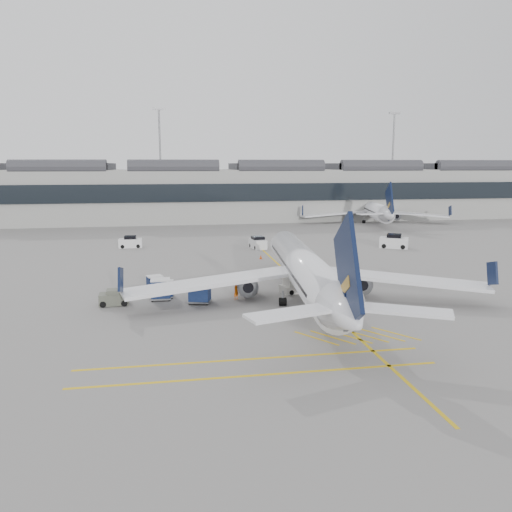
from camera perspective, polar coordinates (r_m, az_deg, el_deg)
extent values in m
plane|color=gray|center=(41.34, -5.35, -6.66)|extent=(220.00, 220.00, 0.00)
cube|color=#9E9E99|center=(111.65, -8.28, 6.92)|extent=(200.00, 20.00, 11.00)
cube|color=black|center=(101.42, -8.13, 7.14)|extent=(200.00, 0.50, 3.60)
cube|color=#38383D|center=(111.46, -8.36, 10.10)|extent=(200.00, 18.00, 1.40)
cylinder|color=slate|center=(125.44, -10.86, 10.41)|extent=(0.44, 0.44, 25.00)
cube|color=slate|center=(126.12, -11.06, 16.19)|extent=(3.00, 0.60, 0.50)
cylinder|color=slate|center=(138.12, 15.31, 10.22)|extent=(0.44, 0.44, 25.00)
cube|color=slate|center=(138.74, 15.57, 15.46)|extent=(3.00, 0.60, 0.50)
cube|color=gold|center=(52.48, 4.75, -2.95)|extent=(0.25, 60.00, 0.01)
cylinder|color=white|center=(45.50, 5.53, -1.42)|extent=(5.81, 26.99, 3.36)
cone|color=white|center=(60.27, 3.06, 1.53)|extent=(3.67, 3.87, 3.36)
cone|color=white|center=(30.70, 10.55, -6.69)|extent=(3.74, 4.58, 3.36)
cube|color=white|center=(43.71, -5.22, -2.99)|extent=(15.52, 6.48, 0.31)
cube|color=white|center=(46.63, 16.13, -2.51)|extent=(15.22, 8.95, 0.31)
cylinder|color=slate|center=(45.66, -1.02, -3.17)|extent=(2.16, 3.37, 1.88)
cylinder|color=slate|center=(47.39, 11.59, -2.88)|extent=(2.16, 3.37, 1.88)
cube|color=black|center=(30.57, 10.45, -1.91)|extent=(0.89, 6.79, 7.48)
cylinder|color=black|center=(55.95, 3.68, -1.80)|extent=(0.30, 0.59, 0.57)
cylinder|color=black|center=(43.61, 3.08, -5.23)|extent=(0.69, 0.77, 0.71)
cylinder|color=black|center=(44.40, 8.82, -5.06)|extent=(0.69, 0.77, 0.71)
cylinder|color=white|center=(109.24, 13.17, 5.21)|extent=(8.02, 25.91, 3.23)
cone|color=white|center=(123.50, 11.78, 5.83)|extent=(3.82, 3.98, 3.23)
cone|color=white|center=(94.70, 15.03, 4.57)|extent=(3.95, 4.66, 3.23)
cube|color=white|center=(106.64, 8.99, 4.81)|extent=(14.87, 4.88, 0.30)
cube|color=white|center=(110.05, 17.46, 4.63)|extent=(14.28, 9.75, 0.30)
cylinder|color=slate|center=(108.86, 10.52, 4.56)|extent=(2.35, 3.38, 1.80)
cylinder|color=slate|center=(110.91, 15.62, 4.46)|extent=(2.35, 3.38, 1.80)
cube|color=black|center=(95.00, 15.03, 6.05)|extent=(1.48, 6.47, 7.19)
cylinder|color=black|center=(119.10, 12.15, 4.48)|extent=(0.34, 0.58, 0.55)
cylinder|color=black|center=(106.95, 12.22, 3.86)|extent=(0.72, 0.79, 0.69)
cylinder|color=black|center=(107.85, 14.47, 3.82)|extent=(0.72, 0.79, 0.69)
cube|color=silver|center=(48.53, 5.09, -3.62)|extent=(4.30, 2.74, 0.74)
cube|color=black|center=(48.90, 6.15, -2.52)|extent=(3.76, 2.21, 1.56)
cube|color=silver|center=(47.76, 3.93, -2.92)|extent=(1.33, 1.60, 0.95)
cylinder|color=black|center=(47.20, 4.06, -4.18)|extent=(0.50, 0.32, 0.46)
cylinder|color=black|center=(48.42, 3.14, -3.80)|extent=(0.50, 0.32, 0.46)
cylinder|color=black|center=(48.77, 7.02, -3.76)|extent=(0.50, 0.32, 0.46)
cylinder|color=black|center=(49.95, 6.06, -3.39)|extent=(0.50, 0.32, 0.46)
cube|color=gray|center=(44.66, -6.43, -5.11)|extent=(2.28, 2.04, 0.14)
cube|color=navy|center=(44.43, -6.45, -3.98)|extent=(2.10, 1.94, 1.64)
cube|color=silver|center=(44.23, -6.47, -2.90)|extent=(2.17, 2.01, 0.11)
cylinder|color=black|center=(44.28, -7.60, -5.38)|extent=(0.27, 0.18, 0.25)
cylinder|color=black|center=(45.44, -7.24, -4.96)|extent=(0.27, 0.18, 0.25)
cylinder|color=black|center=(43.94, -5.58, -5.46)|extent=(0.27, 0.18, 0.25)
cylinder|color=black|center=(45.11, -5.27, -5.03)|extent=(0.27, 0.18, 0.25)
cube|color=gray|center=(46.93, -10.28, -4.50)|extent=(1.63, 1.40, 0.11)
cube|color=navy|center=(46.76, -10.30, -3.67)|extent=(1.50, 1.34, 1.28)
cube|color=silver|center=(46.60, -10.33, -2.87)|extent=(1.54, 1.39, 0.09)
cylinder|color=black|center=(46.57, -11.10, -4.73)|extent=(0.20, 0.11, 0.19)
cylinder|color=black|center=(47.49, -10.94, -4.42)|extent=(0.20, 0.11, 0.19)
cylinder|color=black|center=(46.41, -9.59, -4.73)|extent=(0.20, 0.11, 0.19)
cylinder|color=black|center=(47.34, -9.46, -4.43)|extent=(0.20, 0.11, 0.19)
cube|color=gray|center=(49.24, -11.46, -3.84)|extent=(1.81, 1.63, 0.11)
cube|color=navy|center=(49.08, -11.49, -3.04)|extent=(1.67, 1.55, 1.28)
cube|color=silver|center=(48.93, -11.52, -2.27)|extent=(1.72, 1.61, 0.09)
cylinder|color=black|center=(48.65, -12.00, -4.11)|extent=(0.21, 0.14, 0.19)
cylinder|color=black|center=(49.56, -12.30, -3.85)|extent=(0.21, 0.14, 0.19)
cylinder|color=black|center=(48.97, -10.60, -3.96)|extent=(0.21, 0.14, 0.19)
cylinder|color=black|center=(49.88, -10.93, -3.71)|extent=(0.21, 0.14, 0.19)
cube|color=gray|center=(46.24, -10.82, -4.70)|extent=(1.84, 1.52, 0.13)
cube|color=navy|center=(46.03, -10.85, -3.66)|extent=(1.68, 1.46, 1.57)
cube|color=silver|center=(45.84, -10.89, -2.67)|extent=(1.73, 1.52, 0.11)
cylinder|color=black|center=(45.72, -11.78, -5.01)|extent=(0.24, 0.11, 0.24)
cylinder|color=black|center=(46.86, -11.72, -4.63)|extent=(0.24, 0.11, 0.24)
cylinder|color=black|center=(45.67, -9.88, -4.96)|extent=(0.24, 0.11, 0.24)
cylinder|color=black|center=(46.82, -9.87, -4.58)|extent=(0.24, 0.11, 0.24)
imported|color=orange|center=(45.45, -2.27, -4.03)|extent=(0.67, 0.65, 1.55)
imported|color=orange|center=(48.37, -0.71, -2.90)|extent=(1.06, 0.90, 1.93)
cube|color=#54574A|center=(45.45, -15.92, -4.73)|extent=(2.54, 1.60, 0.99)
cube|color=#54574A|center=(45.31, -15.96, -4.00)|extent=(1.24, 1.24, 0.50)
cylinder|color=black|center=(44.97, -17.09, -5.31)|extent=(0.57, 0.27, 0.55)
cylinder|color=black|center=(46.21, -16.96, -4.88)|extent=(0.57, 0.27, 0.55)
cylinder|color=black|center=(44.85, -14.81, -5.23)|extent=(0.57, 0.27, 0.55)
cylinder|color=black|center=(46.09, -14.75, -4.81)|extent=(0.57, 0.27, 0.55)
cone|color=#F24C0A|center=(64.84, 0.56, -0.10)|extent=(0.39, 0.39, 0.54)
cone|color=#F24C0A|center=(53.59, 10.99, -2.54)|extent=(0.38, 0.38, 0.53)
cube|color=silver|center=(76.07, -14.15, 1.44)|extent=(3.39, 1.75, 1.31)
cube|color=black|center=(75.95, -14.18, 2.03)|extent=(1.71, 1.62, 0.56)
cylinder|color=black|center=(75.46, -15.02, 1.04)|extent=(0.56, 0.22, 0.56)
cylinder|color=black|center=(76.93, -14.94, 1.22)|extent=(0.56, 0.22, 0.56)
cylinder|color=black|center=(75.33, -13.32, 1.10)|extent=(0.56, 0.22, 0.56)
cylinder|color=black|center=(76.80, -13.28, 1.28)|extent=(0.56, 0.22, 0.56)
cube|color=silver|center=(73.08, 0.21, 1.41)|extent=(2.26, 3.68, 1.34)
cube|color=black|center=(72.95, 0.21, 2.04)|extent=(1.89, 1.97, 0.57)
cylinder|color=black|center=(72.33, 1.08, 1.01)|extent=(0.30, 0.60, 0.57)
cylinder|color=black|center=(71.82, -0.06, 0.94)|extent=(0.30, 0.60, 0.57)
cylinder|color=black|center=(74.46, 0.47, 1.28)|extent=(0.30, 0.60, 0.57)
cylinder|color=black|center=(73.97, -0.64, 1.22)|extent=(0.30, 0.60, 0.57)
cube|color=silver|center=(76.16, 15.49, 1.48)|extent=(4.48, 3.70, 1.56)
cube|color=black|center=(76.02, 15.52, 2.19)|extent=(2.67, 2.63, 0.67)
cylinder|color=black|center=(75.44, 14.41, 1.11)|extent=(0.70, 0.54, 0.67)
cylinder|color=black|center=(77.20, 14.53, 1.31)|extent=(0.70, 0.54, 0.67)
cylinder|color=black|center=(75.27, 16.43, 0.99)|extent=(0.70, 0.54, 0.67)
cylinder|color=black|center=(77.03, 16.51, 1.19)|extent=(0.70, 0.54, 0.67)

